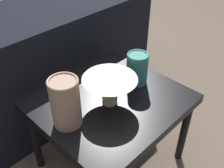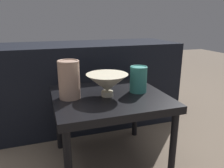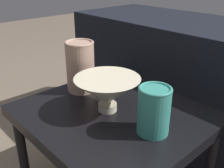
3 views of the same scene
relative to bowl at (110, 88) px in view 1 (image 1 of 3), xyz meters
name	(u,v)px [view 1 (image 1 of 3)]	position (x,y,z in m)	size (l,w,h in m)	color
ground_plane	(111,160)	(0.02, 0.01, -0.50)	(8.00, 8.00, 0.00)	#6B5B4C
table	(110,107)	(0.02, 0.01, -0.12)	(0.61, 0.55, 0.42)	black
couch_backdrop	(38,66)	(0.02, 0.60, -0.17)	(1.40, 0.50, 0.64)	black
bowl	(110,88)	(0.00, 0.00, 0.00)	(0.22, 0.22, 0.12)	beige
vase_textured_left	(65,102)	(-0.19, 0.03, 0.03)	(0.11, 0.11, 0.20)	tan
vase_colorful_right	(138,68)	(0.19, 0.01, 0.00)	(0.10, 0.10, 0.15)	teal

